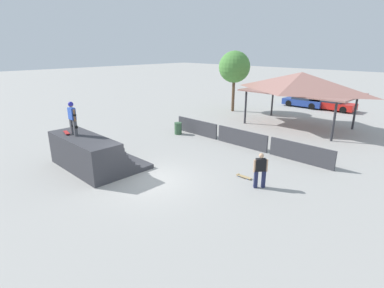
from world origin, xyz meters
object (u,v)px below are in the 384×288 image
at_px(trash_bin, 178,128).
at_px(parked_car_blue, 303,101).
at_px(bystander_walking, 260,169).
at_px(skater_on_deck, 72,116).
at_px(tree_beside_pavilion, 234,67).
at_px(skateboard_on_deck, 67,133).
at_px(skateboard_on_ground, 243,176).
at_px(parked_car_red, 333,104).

xyz_separation_m(trash_bin, parked_car_blue, (1.81, 16.36, 0.18)).
bearing_deg(bystander_walking, trash_bin, -70.09).
relative_size(bystander_walking, parked_car_blue, 0.40).
bearing_deg(bystander_walking, skater_on_deck, -20.24).
bearing_deg(trash_bin, tree_beside_pavilion, 103.02).
distance_m(skater_on_deck, parked_car_blue, 24.40).
bearing_deg(parked_car_blue, trash_bin, -96.80).
height_order(tree_beside_pavilion, trash_bin, tree_beside_pavilion).
height_order(skateboard_on_deck, parked_car_blue, skateboard_on_deck).
distance_m(tree_beside_pavilion, parked_car_blue, 8.80).
xyz_separation_m(skateboard_on_deck, parked_car_blue, (1.60, 24.45, -1.18)).
distance_m(skateboard_on_deck, skateboard_on_ground, 9.31).
bearing_deg(parked_car_red, skateboard_on_ground, -81.01).
distance_m(trash_bin, parked_car_red, 17.32).
xyz_separation_m(skateboard_on_deck, bystander_walking, (8.72, 4.71, -0.88)).
relative_size(skateboard_on_deck, bystander_walking, 0.52).
distance_m(skater_on_deck, trash_bin, 8.29).
height_order(skater_on_deck, bystander_walking, skater_on_deck).
bearing_deg(parked_car_red, skater_on_deck, -99.08).
xyz_separation_m(skateboard_on_deck, tree_beside_pavilion, (-2.38, 17.48, 2.42)).
bearing_deg(parked_car_blue, skater_on_deck, -92.94).
distance_m(skateboard_on_deck, bystander_walking, 9.95).
height_order(skater_on_deck, parked_car_red, skater_on_deck).
bearing_deg(trash_bin, parked_car_blue, 83.70).
bearing_deg(skater_on_deck, trash_bin, 95.33).
bearing_deg(skater_on_deck, skateboard_on_deck, -163.70).
relative_size(skateboard_on_ground, parked_car_blue, 0.19).
distance_m(bystander_walking, parked_car_blue, 20.99).
distance_m(tree_beside_pavilion, trash_bin, 10.35).
height_order(skateboard_on_ground, tree_beside_pavilion, tree_beside_pavilion).
bearing_deg(skateboard_on_ground, parked_car_blue, -74.96).
relative_size(skater_on_deck, tree_beside_pavilion, 0.30).
bearing_deg(tree_beside_pavilion, parked_car_blue, 60.30).
relative_size(skateboard_on_deck, parked_car_red, 0.21).
height_order(skateboard_on_ground, parked_car_red, parked_car_red).
height_order(bystander_walking, tree_beside_pavilion, tree_beside_pavilion).
height_order(tree_beside_pavilion, parked_car_blue, tree_beside_pavilion).
distance_m(skateboard_on_deck, trash_bin, 8.21).
relative_size(skater_on_deck, parked_car_red, 0.42).
xyz_separation_m(skater_on_deck, skateboard_on_deck, (-0.56, -0.17, -0.93)).
height_order(trash_bin, parked_car_red, parked_car_red).
relative_size(skater_on_deck, bystander_walking, 1.06).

